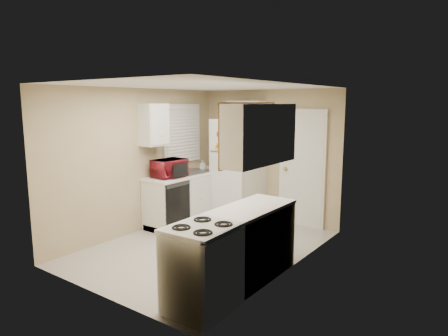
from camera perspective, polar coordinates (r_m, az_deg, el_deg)
The scene contains 19 objects.
floor at distance 6.18m, azimuth -2.78°, elevation -11.20°, with size 3.80×3.80×0.00m, color beige.
ceiling at distance 5.79m, azimuth -2.97°, elevation 11.64°, with size 3.80×3.80×0.00m, color white.
wall_left at distance 6.82m, azimuth -12.08°, elevation 0.98°, with size 3.80×3.80×0.00m, color tan.
wall_right at distance 5.12m, azimuth 9.45°, elevation -1.66°, with size 3.80×3.80×0.00m, color tan.
wall_back at distance 7.43m, azimuth 6.36°, elevation 1.79°, with size 2.80×2.80×0.00m, color tan.
wall_front at distance 4.57m, azimuth -17.98°, elevation -3.31°, with size 2.80×2.80×0.00m, color tan.
left_counter at distance 7.38m, azimuth -5.11°, elevation -4.15°, with size 0.60×1.80×0.90m, color silver.
dishwasher at distance 6.75m, azimuth -6.60°, elevation -5.10°, with size 0.03×0.58×0.72m, color black.
sink at distance 7.41m, azimuth -4.39°, elevation -0.85°, with size 0.54×0.74×0.16m, color gray.
microwave at distance 6.89m, azimuth -7.82°, elevation -0.08°, with size 0.31×0.56×0.37m, color maroon.
soap_bottle at distance 7.67m, azimuth -3.08°, elevation 0.57°, with size 0.08×0.08×0.17m, color white.
window_blinds at distance 7.49m, azimuth -5.99°, elevation 4.94°, with size 0.10×0.98×1.08m, color silver.
upper_cabinet_left at distance 6.80m, azimuth -10.02°, elevation 6.10°, with size 0.30×0.45×0.70m, color silver.
refrigerator at distance 7.41m, azimuth 2.04°, elevation -0.23°, with size 0.77×0.75×1.87m, color silver.
cabinet_over_fridge at distance 7.44m, azimuth 3.19°, elevation 8.03°, with size 0.70×0.30×0.40m, color silver.
interior_door at distance 7.10m, azimuth 11.08°, elevation -0.14°, with size 0.86×0.06×2.08m, color silver.
right_counter at distance 4.80m, azimuth 1.56°, elevation -11.59°, with size 0.60×2.00×0.90m, color silver.
stove at distance 4.29m, azimuth -3.01°, elevation -14.40°, with size 0.58×0.72×0.88m, color silver.
upper_cabinet_right at distance 4.67m, azimuth 5.24°, elevation 4.82°, with size 0.30×1.20×0.70m, color silver.
Camera 1 is at (3.63, -4.51, 2.16)m, focal length 32.00 mm.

